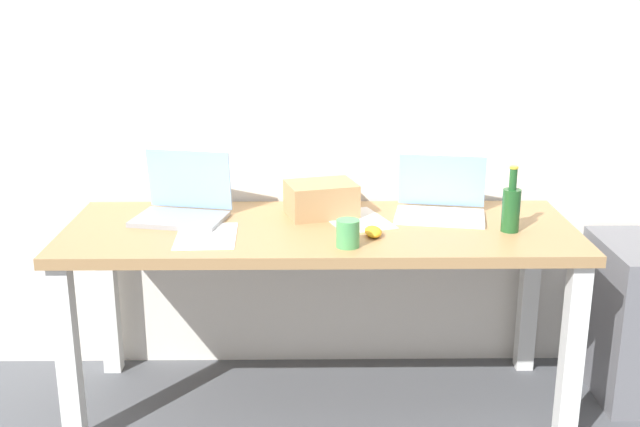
% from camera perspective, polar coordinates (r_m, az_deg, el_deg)
% --- Properties ---
extents(ground_plane, '(8.00, 8.00, 0.00)m').
position_cam_1_polar(ground_plane, '(3.16, 0.00, -13.63)').
color(ground_plane, '#515459').
extents(back_wall, '(5.20, 0.08, 2.60)m').
position_cam_1_polar(back_wall, '(3.14, -0.09, 11.28)').
color(back_wall, silver).
rests_on(back_wall, ground).
extents(desk, '(1.88, 0.68, 0.73)m').
position_cam_1_polar(desk, '(2.90, 0.00, -2.77)').
color(desk, '#A37A4C').
rests_on(desk, ground).
extents(laptop_left, '(0.37, 0.31, 0.25)m').
position_cam_1_polar(laptop_left, '(3.00, -9.99, 0.66)').
color(laptop_left, gray).
rests_on(laptop_left, desk).
extents(laptop_right, '(0.37, 0.30, 0.23)m').
position_cam_1_polar(laptop_right, '(3.01, 8.81, 0.73)').
color(laptop_right, silver).
rests_on(laptop_right, desk).
extents(beer_bottle, '(0.07, 0.07, 0.24)m').
position_cam_1_polar(beer_bottle, '(2.87, 13.82, 0.43)').
color(beer_bottle, '#1E5123').
rests_on(beer_bottle, desk).
extents(computer_mouse, '(0.07, 0.11, 0.03)m').
position_cam_1_polar(computer_mouse, '(2.76, 3.92, -1.33)').
color(computer_mouse, gold).
rests_on(computer_mouse, desk).
extents(cardboard_box, '(0.30, 0.25, 0.13)m').
position_cam_1_polar(cardboard_box, '(2.99, 0.09, 1.07)').
color(cardboard_box, tan).
rests_on(cardboard_box, desk).
extents(coffee_mug, '(0.08, 0.08, 0.09)m').
position_cam_1_polar(coffee_mug, '(2.64, 2.05, -1.46)').
color(coffee_mug, '#4C9E56').
rests_on(coffee_mug, desk).
extents(paper_sheet_near_back, '(0.30, 0.35, 0.00)m').
position_cam_1_polar(paper_sheet_near_back, '(2.94, 2.70, -0.47)').
color(paper_sheet_near_back, white).
rests_on(paper_sheet_near_back, desk).
extents(paper_sheet_front_left, '(0.22, 0.31, 0.00)m').
position_cam_1_polar(paper_sheet_front_left, '(2.78, -8.32, -1.64)').
color(paper_sheet_front_left, white).
rests_on(paper_sheet_front_left, desk).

